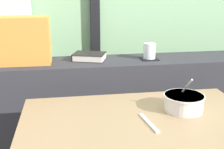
{
  "coord_description": "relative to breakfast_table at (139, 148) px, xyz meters",
  "views": [
    {
      "loc": [
        -0.27,
        -1.11,
        1.25
      ],
      "look_at": [
        -0.02,
        0.47,
        0.76
      ],
      "focal_mm": 47.61,
      "sensor_mm": 36.0,
      "label": 1
    }
  ],
  "objects": [
    {
      "name": "dark_console_ledge",
      "position": [
        -0.01,
        0.58,
        -0.17
      ],
      "size": [
        2.8,
        0.29,
        0.83
      ],
      "primitive_type": "cube",
      "color": "#2D2D33",
      "rests_on": "ground"
    },
    {
      "name": "breakfast_table",
      "position": [
        0.0,
        0.0,
        0.0
      ],
      "size": [
        0.98,
        0.56,
        0.73
      ],
      "color": "#826849",
      "rests_on": "ground"
    },
    {
      "name": "coaster_square",
      "position": [
        0.2,
        0.57,
        0.24
      ],
      "size": [
        0.1,
        0.1,
        0.0
      ],
      "primitive_type": "cube",
      "color": "black",
      "rests_on": "dark_console_ledge"
    },
    {
      "name": "juice_glass",
      "position": [
        0.2,
        0.57,
        0.29
      ],
      "size": [
        0.07,
        0.07,
        0.09
      ],
      "color": "white",
      "rests_on": "coaster_square"
    },
    {
      "name": "closed_book",
      "position": [
        -0.16,
        0.6,
        0.26
      ],
      "size": [
        0.21,
        0.18,
        0.04
      ],
      "color": "black",
      "rests_on": "dark_console_ledge"
    },
    {
      "name": "throw_pillow",
      "position": [
        -0.53,
        0.58,
        0.37
      ],
      "size": [
        0.32,
        0.15,
        0.26
      ],
      "primitive_type": "cube",
      "rotation": [
        0.0,
        0.0,
        -0.02
      ],
      "color": "#D18938",
      "rests_on": "dark_console_ledge"
    },
    {
      "name": "soup_bowl",
      "position": [
        0.21,
        0.04,
        0.18
      ],
      "size": [
        0.18,
        0.18,
        0.15
      ],
      "color": "silver",
      "rests_on": "breakfast_table"
    },
    {
      "name": "fork_utensil",
      "position": [
        0.02,
        -0.06,
        0.14
      ],
      "size": [
        0.04,
        0.17,
        0.01
      ],
      "primitive_type": "cube",
      "rotation": [
        0.0,
        0.0,
        0.14
      ],
      "color": "silver",
      "rests_on": "breakfast_table"
    }
  ]
}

